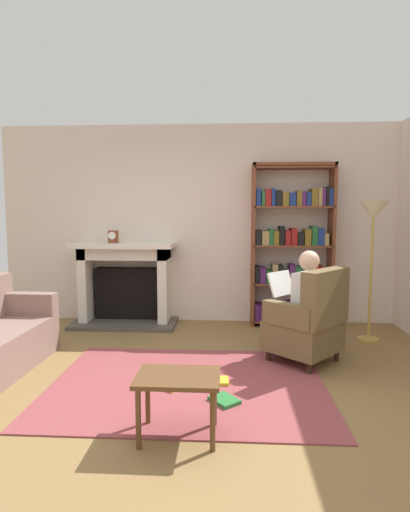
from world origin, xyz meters
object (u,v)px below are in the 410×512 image
at_px(fireplace, 126,281).
at_px(armchair_reading, 309,322).
at_px(floor_lamp, 373,223).
at_px(mantel_clock, 113,237).
at_px(bookshelf, 292,248).
at_px(seated_reader, 299,301).
at_px(side_table, 178,385).

height_order(fireplace, armchair_reading, fireplace).
xyz_separation_m(armchair_reading, floor_lamp, (0.85, 0.78, 0.97)).
xyz_separation_m(mantel_clock, armchair_reading, (2.34, -1.29, -0.77)).
relative_size(bookshelf, armchair_reading, 2.22).
height_order(seated_reader, floor_lamp, floor_lamp).
bearing_deg(seated_reader, side_table, 8.00).
relative_size(mantel_clock, floor_lamp, 0.10).
distance_m(mantel_clock, side_table, 3.11).
bearing_deg(bookshelf, floor_lamp, -38.12).
bearing_deg(side_table, bookshelf, 67.86).
distance_m(seated_reader, side_table, 1.88).
xyz_separation_m(mantel_clock, side_table, (1.20, -2.74, -0.83)).
relative_size(fireplace, floor_lamp, 0.84).
height_order(bookshelf, floor_lamp, bookshelf).
distance_m(armchair_reading, seated_reader, 0.23).
xyz_separation_m(fireplace, side_table, (1.07, -2.84, -0.22)).
bearing_deg(floor_lamp, bookshelf, 141.88).
distance_m(bookshelf, side_table, 3.18).
height_order(bookshelf, seated_reader, bookshelf).
height_order(mantel_clock, floor_lamp, floor_lamp).
height_order(mantel_clock, side_table, mantel_clock).
bearing_deg(side_table, mantel_clock, 113.58).
distance_m(mantel_clock, armchair_reading, 2.78).
bearing_deg(mantel_clock, side_table, -66.42).
height_order(fireplace, side_table, fireplace).
bearing_deg(fireplace, mantel_clock, -142.77).
bearing_deg(floor_lamp, mantel_clock, 170.94).
height_order(side_table, floor_lamp, floor_lamp).
distance_m(side_table, floor_lamp, 3.17).
height_order(mantel_clock, seated_reader, mantel_clock).
bearing_deg(seated_reader, mantel_clock, -75.74).
bearing_deg(seated_reader, bookshelf, -142.51).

